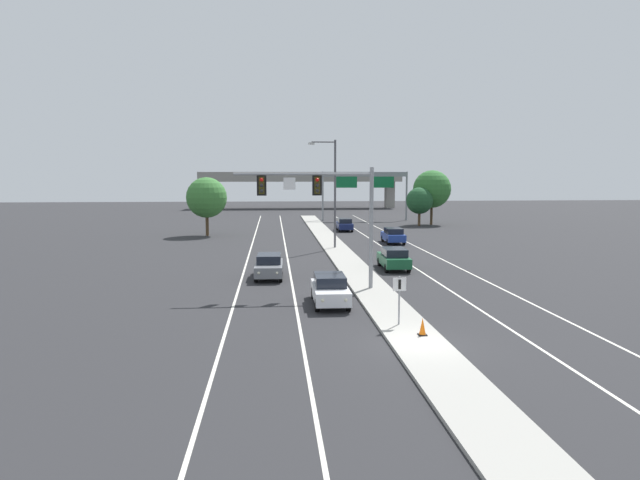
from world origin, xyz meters
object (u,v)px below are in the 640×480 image
(traffic_cone_median_nose, at_px, (423,327))
(highway_sign_gantry, at_px, (365,180))
(median_sign_post, at_px, (399,293))
(tree_far_right_a, at_px, (432,189))
(overhead_signal_mast, at_px, (327,201))
(car_receding_blue, at_px, (393,235))
(tree_far_right_c, at_px, (420,201))
(tree_far_left_c, at_px, (207,198))
(car_receding_navy, at_px, (345,224))
(street_lamp_median, at_px, (333,187))
(car_oncoming_white, at_px, (330,289))
(car_receding_green, at_px, (394,258))
(car_oncoming_grey, at_px, (269,266))

(traffic_cone_median_nose, height_order, highway_sign_gantry, highway_sign_gantry)
(median_sign_post, xyz_separation_m, tree_far_right_a, (16.64, 52.85, 3.41))
(overhead_signal_mast, bearing_deg, highway_sign_gantry, 78.24)
(overhead_signal_mast, height_order, car_receding_blue, overhead_signal_mast)
(traffic_cone_median_nose, bearing_deg, highway_sign_gantry, 82.87)
(tree_far_right_c, bearing_deg, traffic_cone_median_nose, -104.65)
(tree_far_right_a, xyz_separation_m, tree_far_left_c, (-29.84, -12.35, -0.62))
(tree_far_left_c, bearing_deg, car_receding_blue, -24.39)
(car_receding_navy, height_order, tree_far_right_c, tree_far_right_c)
(street_lamp_median, height_order, car_oncoming_white, street_lamp_median)
(car_oncoming_white, relative_size, traffic_cone_median_nose, 6.06)
(car_oncoming_white, bearing_deg, car_receding_green, 61.81)
(overhead_signal_mast, relative_size, tree_far_right_a, 1.07)
(traffic_cone_median_nose, distance_m, tree_far_right_c, 54.74)
(car_oncoming_white, height_order, traffic_cone_median_nose, car_oncoming_white)
(car_oncoming_white, height_order, car_receding_navy, same)
(median_sign_post, height_order, highway_sign_gantry, highway_sign_gantry)
(car_receding_blue, distance_m, tree_far_right_a, 23.94)
(street_lamp_median, distance_m, traffic_cone_median_nose, 29.87)
(median_sign_post, height_order, tree_far_left_c, tree_far_left_c)
(car_receding_navy, distance_m, traffic_cone_median_nose, 46.57)
(car_receding_blue, bearing_deg, car_receding_navy, 104.13)
(overhead_signal_mast, relative_size, median_sign_post, 3.73)
(car_receding_green, bearing_deg, car_receding_blue, 77.95)
(overhead_signal_mast, xyz_separation_m, street_lamp_median, (2.39, 19.23, 0.42))
(overhead_signal_mast, xyz_separation_m, car_receding_green, (5.66, 7.39, -4.55))
(street_lamp_median, bearing_deg, tree_far_left_c, 135.50)
(car_receding_navy, distance_m, tree_far_right_c, 13.15)
(car_receding_green, xyz_separation_m, car_receding_blue, (3.37, 15.77, 0.00))
(car_oncoming_white, height_order, car_receding_blue, same)
(car_oncoming_white, xyz_separation_m, car_oncoming_grey, (-3.30, 8.15, 0.00))
(car_receding_navy, height_order, tree_far_right_a, tree_far_right_a)
(car_oncoming_white, height_order, tree_far_right_a, tree_far_right_a)
(median_sign_post, distance_m, traffic_cone_median_nose, 2.17)
(car_oncoming_grey, xyz_separation_m, traffic_cone_median_nose, (6.55, -14.82, -0.31))
(median_sign_post, relative_size, street_lamp_median, 0.22)
(street_lamp_median, height_order, tree_far_right_a, street_lamp_median)
(car_oncoming_grey, relative_size, car_receding_blue, 1.00)
(traffic_cone_median_nose, bearing_deg, car_oncoming_grey, 113.85)
(street_lamp_median, distance_m, tree_far_right_a, 30.29)
(street_lamp_median, height_order, tree_far_right_c, street_lamp_median)
(car_oncoming_white, distance_m, highway_sign_gantry, 57.16)
(median_sign_post, bearing_deg, car_receding_navy, 85.86)
(overhead_signal_mast, height_order, car_oncoming_white, overhead_signal_mast)
(car_receding_navy, bearing_deg, car_oncoming_grey, -106.17)
(car_oncoming_white, height_order, highway_sign_gantry, highway_sign_gantry)
(car_oncoming_white, relative_size, car_receding_blue, 1.00)
(car_oncoming_white, bearing_deg, car_receding_navy, 81.60)
(car_receding_navy, height_order, highway_sign_gantry, highway_sign_gantry)
(median_sign_post, distance_m, tree_far_right_c, 53.13)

